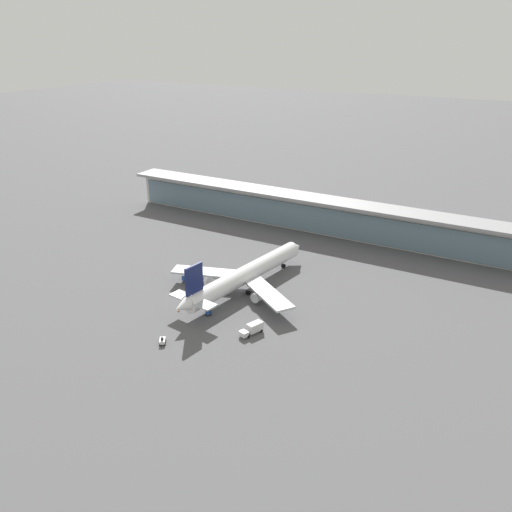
% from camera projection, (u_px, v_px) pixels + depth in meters
% --- Properties ---
extents(ground_plane, '(1200.00, 1200.00, 0.00)m').
position_uv_depth(ground_plane, '(239.00, 289.00, 174.40)').
color(ground_plane, '#515154').
extents(airliner_on_stand, '(48.78, 63.98, 17.06)m').
position_uv_depth(airliner_on_stand, '(244.00, 275.00, 171.80)').
color(airliner_on_stand, white).
rests_on(airliner_on_stand, ground).
extents(service_truck_near_nose_white, '(3.01, 3.32, 2.05)m').
position_uv_depth(service_truck_near_nose_white, '(162.00, 341.00, 143.81)').
color(service_truck_near_nose_white, silver).
rests_on(service_truck_near_nose_white, ground).
extents(service_truck_under_wing_blue, '(7.62, 3.78, 3.10)m').
position_uv_depth(service_truck_under_wing_blue, '(194.00, 277.00, 178.97)').
color(service_truck_under_wing_blue, '#234C9E').
rests_on(service_truck_under_wing_blue, ground).
extents(service_truck_mid_apron_blue, '(3.00, 3.33, 2.05)m').
position_uv_depth(service_truck_mid_apron_blue, '(208.00, 311.00, 158.91)').
color(service_truck_mid_apron_blue, '#234C9E').
rests_on(service_truck_mid_apron_blue, ground).
extents(service_truck_by_tail_white, '(4.70, 7.64, 3.10)m').
position_uv_depth(service_truck_by_tail_white, '(253.00, 328.00, 148.32)').
color(service_truck_by_tail_white, silver).
rests_on(service_truck_by_tail_white, ground).
extents(terminal_building, '(183.60, 12.80, 15.20)m').
position_uv_depth(terminal_building, '(317.00, 213.00, 222.46)').
color(terminal_building, beige).
rests_on(terminal_building, ground).
extents(safety_cone_alpha, '(0.62, 0.62, 0.70)m').
position_uv_depth(safety_cone_alpha, '(243.00, 330.00, 150.01)').
color(safety_cone_alpha, orange).
rests_on(safety_cone_alpha, ground).
extents(safety_cone_bravo, '(0.62, 0.62, 0.70)m').
position_uv_depth(safety_cone_bravo, '(179.00, 310.00, 160.58)').
color(safety_cone_bravo, orange).
rests_on(safety_cone_bravo, ground).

